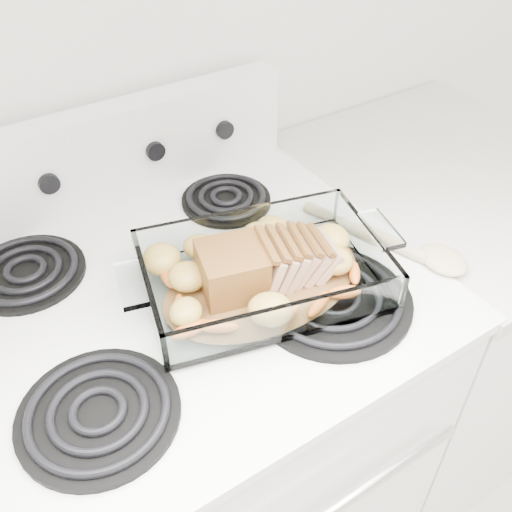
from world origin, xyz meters
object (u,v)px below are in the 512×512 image
counter_right (419,321)px  pork_roast (256,268)px  baking_dish (263,277)px  electric_range (195,442)px

counter_right → pork_roast: (-0.56, -0.08, 0.52)m
counter_right → baking_dish: bearing=-171.7°
baking_dish → pork_roast: (-0.01, 0.00, 0.03)m
counter_right → baking_dish: (-0.55, -0.08, 0.50)m
baking_dish → pork_roast: size_ratio=1.68×
electric_range → counter_right: 0.67m
baking_dish → counter_right: bearing=22.8°
electric_range → baking_dish: size_ratio=3.07×
counter_right → baking_dish: baking_dish is taller
counter_right → pork_roast: pork_roast is taller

